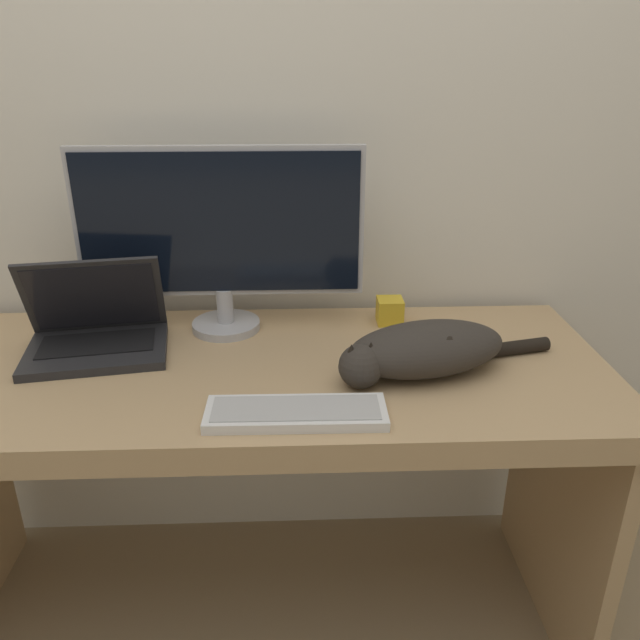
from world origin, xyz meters
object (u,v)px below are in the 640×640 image
(monitor, at_px, (220,233))
(laptop, at_px, (96,333))
(external_keyboard, at_px, (296,413))
(cat, at_px, (423,349))

(monitor, xyz_separation_m, laptop, (-0.28, -0.11, -0.20))
(laptop, xyz_separation_m, external_keyboard, (0.46, -0.31, -0.03))
(laptop, height_order, cat, laptop)
(laptop, bearing_deg, monitor, 12.64)
(monitor, xyz_separation_m, cat, (0.44, -0.25, -0.19))
(external_keyboard, distance_m, cat, 0.32)
(cat, bearing_deg, external_keyboard, -161.33)
(laptop, distance_m, cat, 0.74)
(external_keyboard, bearing_deg, laptop, 146.61)
(laptop, bearing_deg, cat, -20.14)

